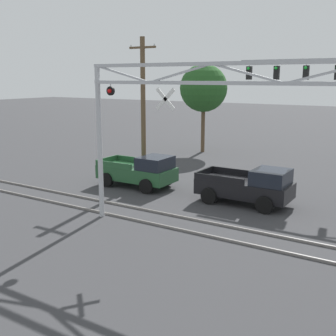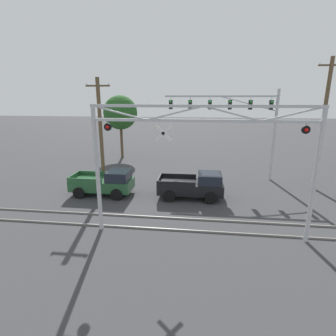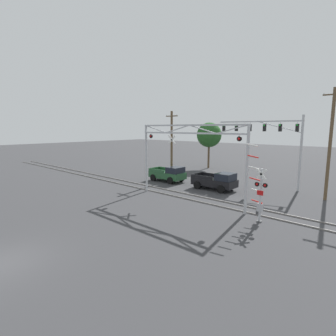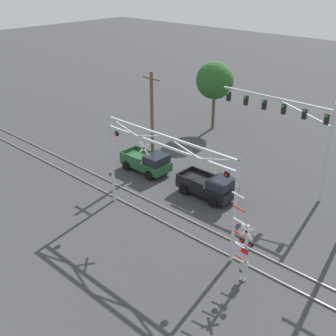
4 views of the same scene
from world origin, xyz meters
name	(u,v)px [view 1 (image 1 of 4)]	position (x,y,z in m)	size (l,w,h in m)	color
rail_track_near	(211,236)	(0.00, 15.17, 0.05)	(80.00, 0.08, 0.10)	gray
rail_track_far	(226,226)	(0.00, 16.60, 0.05)	(80.00, 0.08, 0.10)	gray
crossing_gantry	(210,119)	(-0.01, 14.88, 4.72)	(11.04, 0.27, 6.78)	#B7BABF
pickup_truck_lead	(249,186)	(-0.42, 20.22, 0.94)	(4.65, 2.29, 1.89)	black
pickup_truck_following	(140,171)	(-7.03, 20.11, 0.94)	(4.51, 2.29, 1.89)	#23512D
utility_pole_left	(143,109)	(-7.58, 21.29, 4.40)	(1.80, 0.28, 8.51)	brown
background_tree_beyond_span	(204,88)	(-9.45, 32.60, 5.35)	(3.95, 3.95, 7.35)	brown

